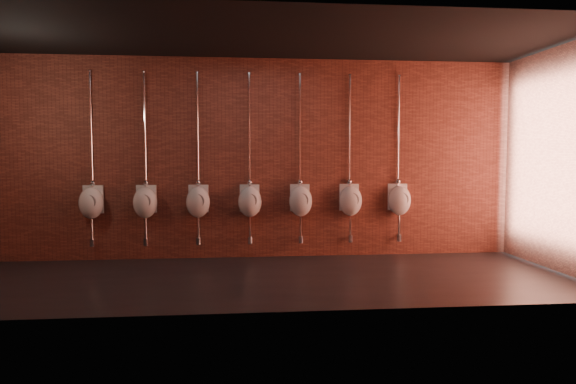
% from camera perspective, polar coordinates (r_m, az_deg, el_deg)
% --- Properties ---
extents(ground, '(8.50, 8.50, 0.00)m').
position_cam_1_polar(ground, '(6.99, -3.18, -9.58)').
color(ground, black).
rests_on(ground, ground).
extents(room_shell, '(8.54, 3.04, 3.22)m').
position_cam_1_polar(room_shell, '(6.80, -3.25, 7.13)').
color(room_shell, black).
rests_on(room_shell, ground).
extents(urinal_0, '(0.41, 0.37, 2.72)m').
position_cam_1_polar(urinal_0, '(8.49, -21.01, -1.04)').
color(urinal_0, white).
rests_on(urinal_0, ground).
extents(urinal_1, '(0.41, 0.37, 2.72)m').
position_cam_1_polar(urinal_1, '(8.31, -15.58, -1.03)').
color(urinal_1, white).
rests_on(urinal_1, ground).
extents(urinal_2, '(0.41, 0.37, 2.72)m').
position_cam_1_polar(urinal_2, '(8.21, -9.96, -1.00)').
color(urinal_2, white).
rests_on(urinal_2, ground).
extents(urinal_3, '(0.41, 0.37, 2.72)m').
position_cam_1_polar(urinal_3, '(8.19, -4.26, -0.96)').
color(urinal_3, white).
rests_on(urinal_3, ground).
extents(urinal_4, '(0.41, 0.37, 2.72)m').
position_cam_1_polar(urinal_4, '(8.25, 1.41, -0.92)').
color(urinal_4, white).
rests_on(urinal_4, ground).
extents(urinal_5, '(0.41, 0.37, 2.72)m').
position_cam_1_polar(urinal_5, '(8.38, 6.95, -0.86)').
color(urinal_5, white).
rests_on(urinal_5, ground).
extents(urinal_6, '(0.41, 0.37, 2.72)m').
position_cam_1_polar(urinal_6, '(8.60, 12.26, -0.81)').
color(urinal_6, white).
rests_on(urinal_6, ground).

